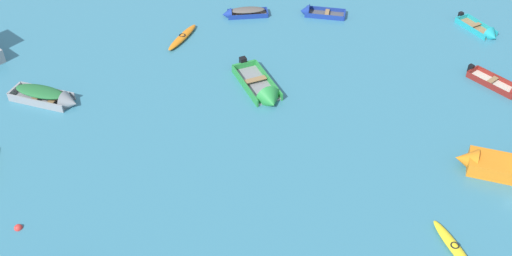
% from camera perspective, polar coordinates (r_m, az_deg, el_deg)
% --- Properties ---
extents(rowboat_maroon_back_row_left, '(2.94, 3.00, 0.95)m').
position_cam_1_polar(rowboat_maroon_back_row_left, '(34.71, 23.01, 3.50)').
color(rowboat_maroon_back_row_left, beige).
rests_on(rowboat_maroon_back_row_left, ground_plane).
extents(rowboat_deep_blue_far_right, '(3.02, 1.38, 0.98)m').
position_cam_1_polar(rowboat_deep_blue_far_right, '(39.31, 5.50, 11.04)').
color(rowboat_deep_blue_far_right, '#4C4C51').
rests_on(rowboat_deep_blue_far_right, ground_plane).
extents(rowboat_grey_foreground_center, '(3.97, 2.06, 1.11)m').
position_cam_1_polar(rowboat_grey_foreground_center, '(32.86, -19.19, 2.83)').
color(rowboat_grey_foreground_center, gray).
rests_on(rowboat_grey_foreground_center, ground_plane).
extents(rowboat_green_cluster_inner, '(3.14, 4.32, 1.36)m').
position_cam_1_polar(rowboat_green_cluster_inner, '(31.56, 0.81, 3.38)').
color(rowboat_green_cluster_inner, gray).
rests_on(rowboat_green_cluster_inner, ground_plane).
extents(rowboat_turquoise_far_back, '(2.43, 3.03, 0.97)m').
position_cam_1_polar(rowboat_turquoise_far_back, '(39.53, 21.15, 8.61)').
color(rowboat_turquoise_far_back, '#99754C').
rests_on(rowboat_turquoise_far_back, ground_plane).
extents(kayak_yellow_center, '(1.59, 2.93, 0.28)m').
position_cam_1_polar(kayak_yellow_center, '(25.37, 18.56, -10.85)').
color(kayak_yellow_center, yellow).
rests_on(kayak_yellow_center, ground_plane).
extents(kayak_orange_near_camera, '(1.59, 3.25, 0.31)m').
position_cam_1_polar(kayak_orange_near_camera, '(36.71, -7.10, 8.69)').
color(kayak_orange_near_camera, orange).
rests_on(kayak_orange_near_camera, ground_plane).
extents(rowboat_deep_blue_midfield_left, '(3.06, 1.40, 0.84)m').
position_cam_1_polar(rowboat_deep_blue_midfield_left, '(38.91, -1.50, 11.06)').
color(rowboat_deep_blue_midfield_left, '#99754C').
rests_on(rowboat_deep_blue_midfield_left, ground_plane).
extents(mooring_buoy_midfield, '(0.35, 0.35, 0.35)m').
position_cam_1_polar(mooring_buoy_midfield, '(26.80, -21.91, -8.94)').
color(mooring_buoy_midfield, red).
rests_on(mooring_buoy_midfield, ground_plane).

